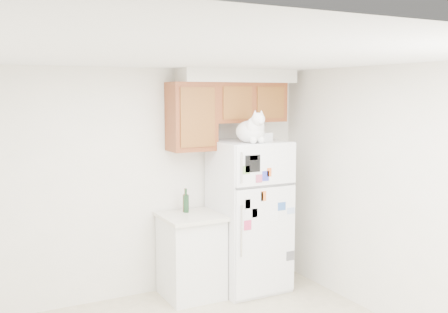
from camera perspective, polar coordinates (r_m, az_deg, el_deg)
room_shell at (r=4.19m, az=0.49°, el=-0.71°), size 3.84×4.04×2.52m
refrigerator at (r=5.99m, az=2.74°, el=-6.41°), size 0.76×0.78×1.70m
base_counter at (r=5.85m, az=-3.60°, el=-10.68°), size 0.64×0.64×0.92m
cat at (r=5.63m, az=3.07°, el=2.88°), size 0.35×0.51×0.36m
storage_box_back at (r=5.98m, az=2.96°, el=2.29°), size 0.19×0.15×0.10m
storage_box_front at (r=5.87m, az=4.42°, el=2.15°), size 0.16×0.13×0.09m
bottle_green at (r=5.81m, az=-4.15°, el=-4.80°), size 0.06×0.06×0.27m
bottle_amber at (r=5.83m, az=-4.22°, el=-4.76°), size 0.06×0.06×0.27m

